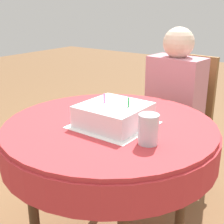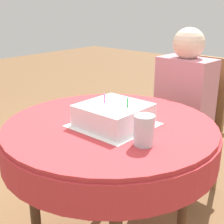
% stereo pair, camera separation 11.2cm
% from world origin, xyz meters
% --- Properties ---
extents(dining_table, '(0.98, 0.98, 0.73)m').
position_xyz_m(dining_table, '(0.00, 0.00, 0.64)').
color(dining_table, '#BC3338').
rests_on(dining_table, ground_plane).
extents(chair, '(0.45, 0.45, 0.92)m').
position_xyz_m(chair, '(-0.03, 0.84, 0.49)').
color(chair, brown).
rests_on(chair, ground_plane).
extents(person, '(0.36, 0.31, 1.11)m').
position_xyz_m(person, '(-0.04, 0.75, 0.67)').
color(person, beige).
rests_on(person, ground_plane).
extents(napkin, '(0.32, 0.32, 0.00)m').
position_xyz_m(napkin, '(0.03, -0.01, 0.73)').
color(napkin, white).
rests_on(napkin, dining_table).
extents(birthday_cake, '(0.27, 0.27, 0.14)m').
position_xyz_m(birthday_cake, '(0.03, -0.01, 0.78)').
color(birthday_cake, white).
rests_on(birthday_cake, dining_table).
extents(drinking_glass, '(0.08, 0.08, 0.12)m').
position_xyz_m(drinking_glass, '(0.25, -0.09, 0.79)').
color(drinking_glass, silver).
rests_on(drinking_glass, dining_table).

